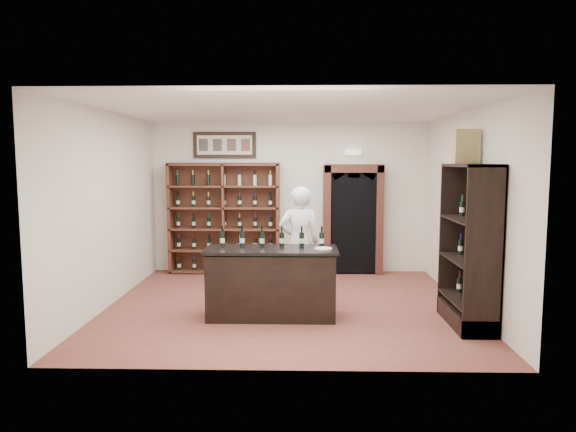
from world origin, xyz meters
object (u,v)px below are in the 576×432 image
object	(u,v)px
wine_crate	(466,146)
side_cabinet	(471,271)
counter_bottle_0	(222,239)
tasting_counter	(271,283)
wine_shelf	(225,218)
shopkeeper	(299,243)

from	to	relation	value
wine_crate	side_cabinet	bearing A→B (deg)	-94.29
counter_bottle_0	side_cabinet	world-z (taller)	side_cabinet
tasting_counter	counter_bottle_0	size ratio (longest dim) A/B	6.27
wine_shelf	side_cabinet	world-z (taller)	same
side_cabinet	counter_bottle_0	bearing A→B (deg)	172.80
wine_shelf	side_cabinet	size ratio (longest dim) A/B	1.00
side_cabinet	shopkeeper	distance (m)	2.70
counter_bottle_0	wine_crate	world-z (taller)	wine_crate
shopkeeper	wine_crate	world-z (taller)	wine_crate
side_cabinet	wine_crate	bearing A→B (deg)	89.94
tasting_counter	side_cabinet	bearing A→B (deg)	-6.28
shopkeeper	wine_shelf	bearing A→B (deg)	-60.47
tasting_counter	wine_crate	bearing A→B (deg)	2.10
wine_shelf	shopkeeper	bearing A→B (deg)	-51.51
wine_crate	counter_bottle_0	bearing A→B (deg)	175.18
wine_crate	shopkeeper	bearing A→B (deg)	153.53
wine_shelf	tasting_counter	xyz separation A→B (m)	(1.10, -2.93, -0.61)
side_cabinet	wine_crate	world-z (taller)	wine_crate
shopkeeper	tasting_counter	bearing A→B (deg)	60.48
tasting_counter	shopkeeper	bearing A→B (deg)	69.44
counter_bottle_0	shopkeeper	bearing A→B (deg)	39.46
wine_shelf	shopkeeper	size ratio (longest dim) A/B	1.20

